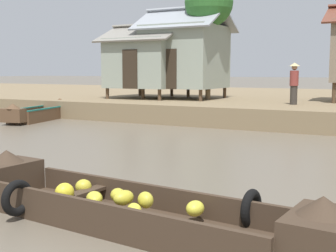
{
  "coord_description": "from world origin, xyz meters",
  "views": [
    {
      "loc": [
        2.81,
        -0.61,
        2.1
      ],
      "look_at": [
        -0.99,
        6.4,
        1.14
      ],
      "focal_mm": 48.82,
      "sensor_mm": 36.0,
      "label": 1
    }
  ],
  "objects_px": {
    "palm_tree_near": "(209,4)",
    "vendor_person": "(294,81)",
    "cargo_boat_upstream": "(39,113)",
    "stilt_house_left": "(149,62)",
    "stilt_house_mid_left": "(185,56)",
    "banana_boat": "(128,206)"
  },
  "relations": [
    {
      "from": "stilt_house_left",
      "to": "stilt_house_mid_left",
      "type": "height_order",
      "value": "stilt_house_mid_left"
    },
    {
      "from": "banana_boat",
      "to": "vendor_person",
      "type": "relative_size",
      "value": 3.53
    },
    {
      "from": "banana_boat",
      "to": "palm_tree_near",
      "type": "relative_size",
      "value": 1.05
    },
    {
      "from": "stilt_house_left",
      "to": "stilt_house_mid_left",
      "type": "bearing_deg",
      "value": 14.09
    },
    {
      "from": "palm_tree_near",
      "to": "vendor_person",
      "type": "height_order",
      "value": "palm_tree_near"
    },
    {
      "from": "stilt_house_left",
      "to": "vendor_person",
      "type": "height_order",
      "value": "stilt_house_left"
    },
    {
      "from": "stilt_house_mid_left",
      "to": "palm_tree_near",
      "type": "distance_m",
      "value": 2.67
    },
    {
      "from": "cargo_boat_upstream",
      "to": "vendor_person",
      "type": "relative_size",
      "value": 2.54
    },
    {
      "from": "cargo_boat_upstream",
      "to": "stilt_house_mid_left",
      "type": "bearing_deg",
      "value": 51.71
    },
    {
      "from": "stilt_house_left",
      "to": "stilt_house_mid_left",
      "type": "distance_m",
      "value": 1.85
    },
    {
      "from": "stilt_house_mid_left",
      "to": "vendor_person",
      "type": "relative_size",
      "value": 2.63
    },
    {
      "from": "cargo_boat_upstream",
      "to": "palm_tree_near",
      "type": "relative_size",
      "value": 0.76
    },
    {
      "from": "stilt_house_mid_left",
      "to": "vendor_person",
      "type": "bearing_deg",
      "value": -15.54
    },
    {
      "from": "palm_tree_near",
      "to": "stilt_house_mid_left",
      "type": "bearing_deg",
      "value": 174.77
    },
    {
      "from": "stilt_house_left",
      "to": "banana_boat",
      "type": "bearing_deg",
      "value": -60.15
    },
    {
      "from": "stilt_house_left",
      "to": "palm_tree_near",
      "type": "relative_size",
      "value": 0.72
    },
    {
      "from": "cargo_boat_upstream",
      "to": "vendor_person",
      "type": "height_order",
      "value": "vendor_person"
    },
    {
      "from": "banana_boat",
      "to": "cargo_boat_upstream",
      "type": "bearing_deg",
      "value": 138.83
    },
    {
      "from": "stilt_house_mid_left",
      "to": "palm_tree_near",
      "type": "height_order",
      "value": "palm_tree_near"
    },
    {
      "from": "palm_tree_near",
      "to": "vendor_person",
      "type": "relative_size",
      "value": 3.36
    },
    {
      "from": "palm_tree_near",
      "to": "cargo_boat_upstream",
      "type": "bearing_deg",
      "value": -136.27
    },
    {
      "from": "cargo_boat_upstream",
      "to": "stilt_house_left",
      "type": "bearing_deg",
      "value": 63.23
    }
  ]
}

